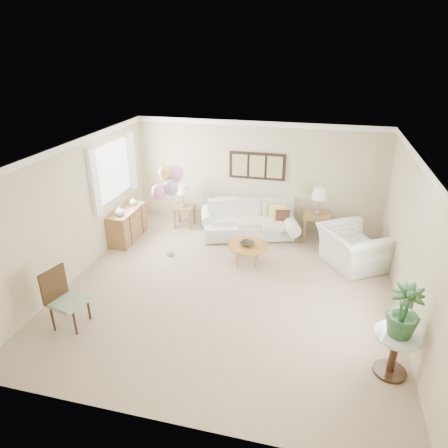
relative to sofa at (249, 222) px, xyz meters
name	(u,v)px	position (x,y,z in m)	size (l,w,h in m)	color
ground_plane	(228,289)	(0.06, -2.37, -0.33)	(6.00, 6.00, 0.00)	tan
room_shell	(224,206)	(-0.05, -2.28, 1.29)	(6.04, 6.04, 2.60)	tan
wall_art_triptych	(257,166)	(0.06, 0.60, 1.22)	(1.35, 0.06, 0.65)	black
sofa	(249,222)	(0.00, 0.00, 0.00)	(2.52, 1.45, 0.84)	white
end_table_left	(184,209)	(-1.66, 0.13, 0.13)	(0.50, 0.46, 0.55)	brown
end_table_right	(317,218)	(1.56, 0.14, 0.22)	(0.61, 0.55, 0.66)	brown
lamp_left	(183,190)	(-1.66, 0.13, 0.64)	(0.32, 0.32, 0.56)	gray
lamp_right	(319,194)	(1.56, 0.14, 0.80)	(0.35, 0.35, 0.61)	gray
coffee_table	(248,247)	(0.23, -1.32, 0.05)	(0.82, 0.82, 0.42)	#AB7D34
decor_bowl	(247,244)	(0.21, -1.32, 0.12)	(0.29, 0.29, 0.07)	black
armchair	(352,248)	(2.30, -0.89, 0.07)	(1.23, 1.07, 0.80)	white
side_table	(396,344)	(2.74, -3.85, 0.17)	(0.62, 0.62, 0.67)	silver
potted_plant	(404,311)	(2.75, -3.86, 0.72)	(0.42, 0.42, 0.76)	#1F4B23
accent_chair	(64,297)	(-2.25, -3.99, 0.19)	(0.60, 0.60, 1.01)	gray
credenza	(128,224)	(-2.70, -0.87, 0.04)	(0.46, 1.20, 0.74)	brown
vase_white	(119,211)	(-2.68, -1.20, 0.51)	(0.20, 0.20, 0.21)	silver
vase_sage	(133,201)	(-2.68, -0.54, 0.50)	(0.17, 0.17, 0.18)	silver
balloon_cluster	(168,182)	(-1.41, -1.40, 1.34)	(0.59, 0.53, 2.01)	gray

